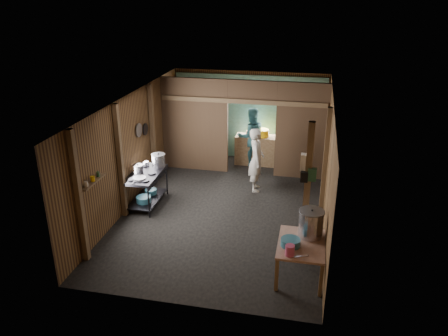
% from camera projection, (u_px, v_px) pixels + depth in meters
% --- Properties ---
extents(floor, '(4.50, 7.00, 0.00)m').
position_uv_depth(floor, '(226.00, 208.00, 10.43)').
color(floor, black).
rests_on(floor, ground).
extents(ceiling, '(4.50, 7.00, 0.00)m').
position_uv_depth(ceiling, '(226.00, 100.00, 9.44)').
color(ceiling, '#352F2B').
rests_on(ceiling, ground).
extents(wall_back, '(4.50, 0.00, 2.60)m').
position_uv_depth(wall_back, '(250.00, 115.00, 13.10)').
color(wall_back, brown).
rests_on(wall_back, ground).
extents(wall_front, '(4.50, 0.00, 2.60)m').
position_uv_depth(wall_front, '(180.00, 236.00, 6.77)').
color(wall_front, brown).
rests_on(wall_front, ground).
extents(wall_left, '(0.00, 7.00, 2.60)m').
position_uv_depth(wall_left, '(132.00, 149.00, 10.36)').
color(wall_left, brown).
rests_on(wall_left, ground).
extents(wall_right, '(0.00, 7.00, 2.60)m').
position_uv_depth(wall_right, '(328.00, 164.00, 9.51)').
color(wall_right, brown).
rests_on(wall_right, ground).
extents(partition_left, '(1.85, 0.10, 2.60)m').
position_uv_depth(partition_left, '(195.00, 125.00, 12.18)').
color(partition_left, brown).
rests_on(partition_left, floor).
extents(partition_right, '(1.35, 0.10, 2.60)m').
position_uv_depth(partition_right, '(301.00, 132.00, 11.63)').
color(partition_right, brown).
rests_on(partition_right, floor).
extents(partition_header, '(1.30, 0.10, 0.60)m').
position_uv_depth(partition_header, '(252.00, 92.00, 11.50)').
color(partition_header, brown).
rests_on(partition_header, wall_back).
extents(turquoise_panel, '(4.40, 0.06, 2.50)m').
position_uv_depth(turquoise_panel, '(249.00, 117.00, 13.07)').
color(turquoise_panel, '#6EABA8').
rests_on(turquoise_panel, wall_back).
extents(back_counter, '(1.20, 0.50, 0.85)m').
position_uv_depth(back_counter, '(256.00, 150.00, 12.88)').
color(back_counter, '#816B4C').
rests_on(back_counter, floor).
extents(wall_clock, '(0.20, 0.03, 0.20)m').
position_uv_depth(wall_clock, '(258.00, 96.00, 12.74)').
color(wall_clock, silver).
rests_on(wall_clock, wall_back).
extents(post_left_a, '(0.10, 0.12, 2.60)m').
position_uv_depth(post_left_a, '(79.00, 198.00, 8.00)').
color(post_left_a, '#816B4C').
rests_on(post_left_a, floor).
extents(post_left_b, '(0.10, 0.12, 2.60)m').
position_uv_depth(post_left_b, '(120.00, 162.00, 9.63)').
color(post_left_b, '#816B4C').
rests_on(post_left_b, floor).
extents(post_left_c, '(0.10, 0.12, 2.60)m').
position_uv_depth(post_left_c, '(153.00, 134.00, 11.44)').
color(post_left_c, '#816B4C').
rests_on(post_left_c, floor).
extents(post_right, '(0.10, 0.12, 2.60)m').
position_uv_depth(post_right, '(325.00, 167.00, 9.34)').
color(post_right, '#816B4C').
rests_on(post_right, floor).
extents(post_free, '(0.12, 0.12, 2.60)m').
position_uv_depth(post_free, '(307.00, 187.00, 8.41)').
color(post_free, '#816B4C').
rests_on(post_free, floor).
extents(cross_beam, '(4.40, 0.12, 0.12)m').
position_uv_depth(cross_beam, '(242.00, 101.00, 11.60)').
color(cross_beam, '#816B4C').
rests_on(cross_beam, wall_left).
extents(pan_lid_big, '(0.03, 0.34, 0.34)m').
position_uv_depth(pan_lid_big, '(139.00, 130.00, 10.59)').
color(pan_lid_big, gray).
rests_on(pan_lid_big, wall_left).
extents(pan_lid_small, '(0.03, 0.30, 0.30)m').
position_uv_depth(pan_lid_small, '(145.00, 129.00, 10.99)').
color(pan_lid_small, black).
rests_on(pan_lid_small, wall_left).
extents(wall_shelf, '(0.14, 0.80, 0.03)m').
position_uv_depth(wall_shelf, '(93.00, 182.00, 8.41)').
color(wall_shelf, '#816B4C').
rests_on(wall_shelf, wall_left).
extents(jar_white, '(0.07, 0.07, 0.10)m').
position_uv_depth(jar_white, '(86.00, 184.00, 8.16)').
color(jar_white, silver).
rests_on(jar_white, wall_shelf).
extents(jar_yellow, '(0.08, 0.08, 0.10)m').
position_uv_depth(jar_yellow, '(93.00, 179.00, 8.38)').
color(jar_yellow, '#F1B40C').
rests_on(jar_yellow, wall_shelf).
extents(jar_green, '(0.06, 0.06, 0.10)m').
position_uv_depth(jar_green, '(98.00, 174.00, 8.58)').
color(jar_green, '#235036').
rests_on(jar_green, wall_shelf).
extents(bag_white, '(0.22, 0.15, 0.32)m').
position_uv_depth(bag_white, '(306.00, 162.00, 8.31)').
color(bag_white, silver).
rests_on(bag_white, post_free).
extents(bag_green, '(0.16, 0.12, 0.24)m').
position_uv_depth(bag_green, '(312.00, 175.00, 8.23)').
color(bag_green, '#235036').
rests_on(bag_green, post_free).
extents(bag_black, '(0.14, 0.10, 0.20)m').
position_uv_depth(bag_black, '(304.00, 177.00, 8.25)').
color(bag_black, black).
rests_on(bag_black, post_free).
extents(gas_range, '(0.70, 1.36, 0.80)m').
position_uv_depth(gas_range, '(146.00, 189.00, 10.47)').
color(gas_range, black).
rests_on(gas_range, floor).
extents(prep_table, '(0.82, 1.13, 0.67)m').
position_uv_depth(prep_table, '(300.00, 259.00, 7.90)').
color(prep_table, tan).
rests_on(prep_table, floor).
extents(stove_pot_large, '(0.34, 0.34, 0.34)m').
position_uv_depth(stove_pot_large, '(159.00, 161.00, 10.64)').
color(stove_pot_large, silver).
rests_on(stove_pot_large, gas_range).
extents(stove_pot_med, '(0.33, 0.33, 0.22)m').
position_uv_depth(stove_pot_med, '(138.00, 169.00, 10.31)').
color(stove_pot_med, silver).
rests_on(stove_pot_med, gas_range).
extents(stove_saucepan, '(0.19, 0.19, 0.09)m').
position_uv_depth(stove_saucepan, '(146.00, 163.00, 10.76)').
color(stove_saucepan, silver).
rests_on(stove_saucepan, gas_range).
extents(frying_pan, '(0.38, 0.56, 0.07)m').
position_uv_depth(frying_pan, '(139.00, 178.00, 9.98)').
color(frying_pan, gray).
rests_on(frying_pan, gas_range).
extents(blue_tub_front, '(0.34, 0.34, 0.14)m').
position_uv_depth(blue_tub_front, '(144.00, 199.00, 10.35)').
color(blue_tub_front, '#2E6C85').
rests_on(blue_tub_front, gas_range).
extents(blue_tub_back, '(0.29, 0.29, 0.12)m').
position_uv_depth(blue_tub_back, '(151.00, 192.00, 10.77)').
color(blue_tub_back, '#2E6C85').
rests_on(blue_tub_back, gas_range).
extents(stock_pot, '(0.59, 0.59, 0.53)m').
position_uv_depth(stock_pot, '(311.00, 224.00, 7.90)').
color(stock_pot, silver).
rests_on(stock_pot, prep_table).
extents(wash_basin, '(0.45, 0.45, 0.13)m').
position_uv_depth(wash_basin, '(291.00, 242.00, 7.67)').
color(wash_basin, '#2E6C85').
rests_on(wash_basin, prep_table).
extents(pink_bucket, '(0.16, 0.16, 0.19)m').
position_uv_depth(pink_bucket, '(290.00, 250.00, 7.38)').
color(pink_bucket, '#BB4573').
rests_on(pink_bucket, prep_table).
extents(knife, '(0.29, 0.13, 0.01)m').
position_uv_depth(knife, '(300.00, 256.00, 7.38)').
color(knife, silver).
rests_on(knife, prep_table).
extents(yellow_tub, '(0.38, 0.38, 0.21)m').
position_uv_depth(yellow_tub, '(262.00, 133.00, 12.65)').
color(yellow_tub, '#F1B40C').
rests_on(yellow_tub, back_counter).
extents(red_cup, '(0.13, 0.13, 0.15)m').
position_uv_depth(red_cup, '(248.00, 133.00, 12.74)').
color(red_cup, '#AE341B').
rests_on(red_cup, back_counter).
extents(cook, '(0.48, 0.65, 1.64)m').
position_uv_depth(cook, '(256.00, 160.00, 11.07)').
color(cook, beige).
rests_on(cook, floor).
extents(worker_back, '(1.01, 0.92, 1.68)m').
position_uv_depth(worker_back, '(251.00, 137.00, 12.71)').
color(worker_back, '#2A5F6A').
rests_on(worker_back, floor).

